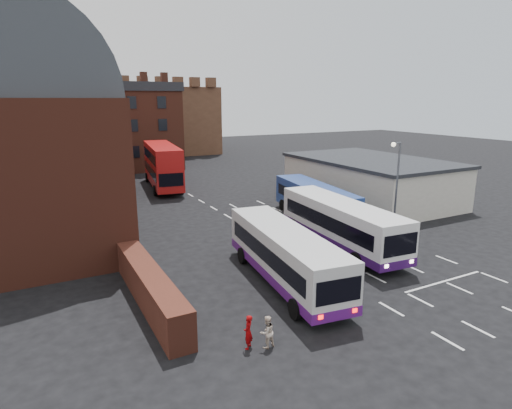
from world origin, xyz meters
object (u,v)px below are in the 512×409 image
pedestrian_red (248,332)px  bus_red_double (163,165)px  bus_blue (315,200)px  bus_white_outbound (285,252)px  street_lamp (396,180)px  pedestrian_beige (267,332)px  bus_white_inbound (340,221)px

pedestrian_red → bus_red_double: bearing=-145.3°
pedestrian_red → bus_blue: bearing=-178.1°
bus_white_outbound → bus_red_double: (1.51, 28.79, 0.83)m
bus_red_double → street_lamp: size_ratio=1.78×
bus_blue → pedestrian_beige: (-12.96, -14.79, -1.06)m
pedestrian_red → pedestrian_beige: bearing=112.3°
street_lamp → pedestrian_red: (-16.05, -7.98, -3.54)m
bus_red_double → pedestrian_beige: bus_red_double is taller
bus_blue → pedestrian_beige: bus_blue is taller
bus_white_outbound → pedestrian_red: bus_white_outbound is taller
bus_white_outbound → bus_blue: bearing=54.4°
bus_white_outbound → bus_white_inbound: bearing=33.7°
street_lamp → pedestrian_beige: (-15.33, -8.28, -3.57)m
street_lamp → pedestrian_beige: bearing=-151.6°
bus_blue → bus_red_double: 20.53m
bus_white_outbound → pedestrian_beige: size_ratio=8.17×
bus_white_inbound → pedestrian_beige: 13.44m
bus_red_double → pedestrian_red: bearing=87.9°
bus_red_double → pedestrian_beige: size_ratio=9.08×
bus_white_outbound → bus_blue: bus_white_outbound is taller
street_lamp → bus_blue: bearing=110.0°
street_lamp → pedestrian_red: size_ratio=4.88×
bus_red_double → street_lamp: 27.50m
bus_white_inbound → bus_blue: bearing=-106.6°
street_lamp → pedestrian_beige: 17.79m
bus_red_double → street_lamp: street_lamp is taller
bus_blue → bus_white_outbound: bearing=55.7°
bus_white_outbound → bus_white_inbound: 7.20m
bus_white_inbound → bus_red_double: bearing=-74.6°
pedestrian_beige → street_lamp: bearing=-160.6°
pedestrian_beige → pedestrian_red: bearing=-31.8°
bus_white_inbound → street_lamp: (4.87, -0.06, 2.39)m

